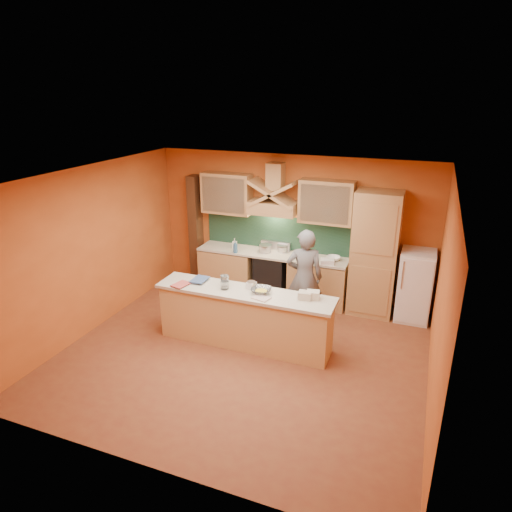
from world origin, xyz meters
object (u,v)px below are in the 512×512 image
at_px(person, 304,277).
at_px(stove, 272,275).
at_px(fridge, 415,286).
at_px(mixing_bowl, 261,290).
at_px(kitchen_scale, 251,285).

bearing_deg(person, stove, -58.96).
xyz_separation_m(fridge, mixing_bowl, (-2.23, -1.86, 0.33)).
relative_size(fridge, mixing_bowl, 4.12).
relative_size(fridge, kitchen_scale, 9.86).
bearing_deg(mixing_bowl, fridge, 39.73).
height_order(person, kitchen_scale, person).
relative_size(person, mixing_bowl, 5.51).
bearing_deg(mixing_bowl, kitchen_scale, 157.50).
bearing_deg(fridge, kitchen_scale, -143.92).
height_order(stove, kitchen_scale, kitchen_scale).
distance_m(fridge, kitchen_scale, 3.03).
height_order(stove, mixing_bowl, mixing_bowl).
xyz_separation_m(person, mixing_bowl, (-0.43, -1.01, 0.12)).
relative_size(kitchen_scale, mixing_bowl, 0.42).
bearing_deg(mixing_bowl, person, 67.13).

